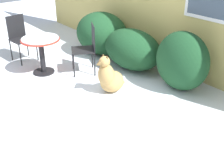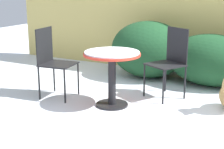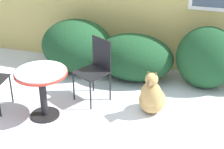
{
  "view_description": "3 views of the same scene",
  "coord_description": "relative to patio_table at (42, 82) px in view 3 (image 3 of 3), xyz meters",
  "views": [
    {
      "loc": [
        3.89,
        -2.03,
        2.39
      ],
      "look_at": [
        0.58,
        0.68,
        0.32
      ],
      "focal_mm": 45.0,
      "sensor_mm": 36.0,
      "label": 1
    },
    {
      "loc": [
        1.09,
        -3.63,
        1.55
      ],
      "look_at": [
        -0.85,
        0.11,
        0.42
      ],
      "focal_mm": 55.0,
      "sensor_mm": 36.0,
      "label": 2
    },
    {
      "loc": [
        1.27,
        -3.56,
        2.73
      ],
      "look_at": [
        0.0,
        0.6,
        0.55
      ],
      "focal_mm": 55.0,
      "sensor_mm": 36.0,
      "label": 3
    }
  ],
  "objects": [
    {
      "name": "shrub_middle",
      "position": [
        0.93,
        1.51,
        -0.15
      ],
      "size": [
        1.34,
        0.87,
        0.8
      ],
      "color": "#194223",
      "rests_on": "ground_plane"
    },
    {
      "name": "ground_plane",
      "position": [
        0.85,
        -0.11,
        -0.55
      ],
      "size": [
        16.0,
        16.0,
        0.0
      ],
      "primitive_type": "plane",
      "color": "silver"
    },
    {
      "name": "dog",
      "position": [
        1.44,
        0.52,
        -0.28
      ],
      "size": [
        0.39,
        0.63,
        0.71
      ],
      "rotation": [
        0.0,
        0.0,
        0.0
      ],
      "color": "tan",
      "rests_on": "ground_plane"
    },
    {
      "name": "shrub_left",
      "position": [
        -0.11,
        1.53,
        -0.07
      ],
      "size": [
        1.28,
        1.05,
        0.94
      ],
      "color": "#194223",
      "rests_on": "ground_plane"
    },
    {
      "name": "patio_table",
      "position": [
        0.0,
        0.0,
        0.0
      ],
      "size": [
        0.72,
        0.72,
        0.71
      ],
      "color": "black",
      "rests_on": "ground_plane"
    },
    {
      "name": "patio_chair_near_table",
      "position": [
        0.53,
        0.69,
        -0.01
      ],
      "size": [
        0.58,
        0.58,
        0.96
      ],
      "rotation": [
        0.0,
        0.0,
        -0.51
      ],
      "color": "black",
      "rests_on": "ground_plane"
    },
    {
      "name": "shrub_right",
      "position": [
        2.11,
        1.56,
        -0.03
      ],
      "size": [
        0.98,
        0.74,
        1.03
      ],
      "color": "#194223",
      "rests_on": "ground_plane"
    }
  ]
}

